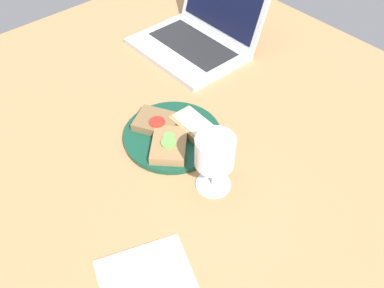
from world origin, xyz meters
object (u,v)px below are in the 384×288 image
at_px(plate, 173,136).
at_px(laptop, 200,31).
at_px(sandwich_with_cucumber, 169,145).
at_px(napkin, 146,279).
at_px(sandwich_with_tomato, 156,122).
at_px(sandwich_with_cheese, 192,124).
at_px(wine_glass, 215,154).

relative_size(plate, laptop, 0.73).
height_order(sandwich_with_cucumber, napkin, sandwich_with_cucumber).
distance_m(sandwich_with_tomato, laptop, 0.37).
height_order(sandwich_with_cheese, wine_glass, wine_glass).
distance_m(sandwich_with_cheese, napkin, 0.37).
relative_size(sandwich_with_cucumber, laptop, 0.41).
xyz_separation_m(sandwich_with_cucumber, sandwich_with_cheese, (-0.02, 0.08, 0.00)).
xyz_separation_m(sandwich_with_cucumber, sandwich_with_tomato, (-0.08, 0.03, -0.00)).
relative_size(laptop, napkin, 1.93).
bearing_deg(sandwich_with_cheese, sandwich_with_cucumber, -78.22).
relative_size(plate, napkin, 1.41).
height_order(plate, sandwich_with_tomato, sandwich_with_tomato).
xyz_separation_m(wine_glass, napkin, (0.08, -0.23, -0.09)).
height_order(sandwich_with_tomato, laptop, laptop).
bearing_deg(plate, sandwich_with_cucumber, -48.20).
bearing_deg(wine_glass, sandwich_with_cucumber, -175.18).
bearing_deg(laptop, napkin, -49.36).
distance_m(plate, laptop, 0.39).
xyz_separation_m(sandwich_with_tomato, napkin, (0.28, -0.24, -0.02)).
bearing_deg(plate, wine_glass, -8.44).
bearing_deg(laptop, sandwich_with_tomato, -57.94).
bearing_deg(laptop, sandwich_with_cucumber, -51.11).
height_order(sandwich_with_cheese, napkin, sandwich_with_cheese).
xyz_separation_m(sandwich_with_cheese, sandwich_with_tomato, (-0.06, -0.05, -0.00)).
xyz_separation_m(sandwich_with_cheese, wine_glass, (0.15, -0.07, 0.07)).
height_order(plate, laptop, laptop).
bearing_deg(napkin, plate, 132.99).
xyz_separation_m(laptop, napkin, (0.48, -0.56, -0.04)).
bearing_deg(sandwich_with_cheese, napkin, -53.36).
height_order(plate, napkin, plate).
height_order(wine_glass, napkin, wine_glass).
relative_size(plate, sandwich_with_cheese, 2.16).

